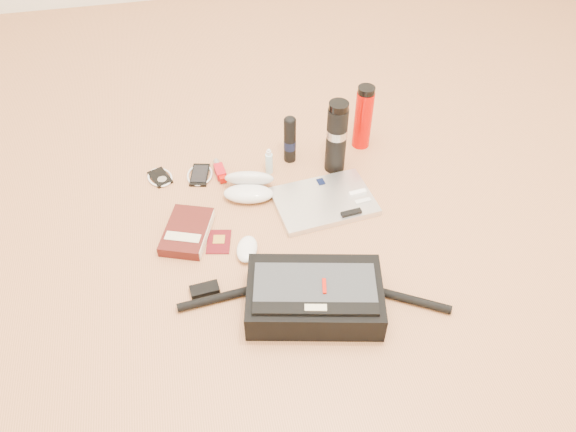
{
  "coord_description": "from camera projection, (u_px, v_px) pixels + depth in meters",
  "views": [
    {
      "loc": [
        -0.24,
        -1.18,
        1.4
      ],
      "look_at": [
        0.04,
        0.11,
        0.06
      ],
      "focal_mm": 35.0,
      "sensor_mm": 36.0,
      "label": 1
    }
  ],
  "objects": [
    {
      "name": "passport",
      "position": [
        219.0,
        242.0,
        1.87
      ],
      "size": [
        0.1,
        0.12,
        0.01
      ],
      "rotation": [
        0.0,
        0.0,
        -0.21
      ],
      "color": "#4F0A10",
      "rests_on": "ground"
    },
    {
      "name": "laptop",
      "position": [
        324.0,
        201.0,
        2.0
      ],
      "size": [
        0.37,
        0.28,
        0.03
      ],
      "rotation": [
        0.0,
        0.0,
        0.11
      ],
      "color": "silver",
      "rests_on": "ground"
    },
    {
      "name": "messenger_bag",
      "position": [
        314.0,
        296.0,
        1.66
      ],
      "size": [
        0.81,
        0.33,
        0.11
      ],
      "rotation": [
        0.0,
        0.0,
        -0.22
      ],
      "color": "black",
      "rests_on": "ground"
    },
    {
      "name": "ground",
      "position": [
        283.0,
        253.0,
        1.84
      ],
      "size": [
        4.0,
        4.0,
        0.0
      ],
      "primitive_type": "plane",
      "color": "#B97A4D",
      "rests_on": "ground"
    },
    {
      "name": "book",
      "position": [
        187.0,
        232.0,
        1.88
      ],
      "size": [
        0.2,
        0.25,
        0.04
      ],
      "rotation": [
        0.0,
        0.0,
        -0.36
      ],
      "color": "#3F110E",
      "rests_on": "ground"
    },
    {
      "name": "mouse",
      "position": [
        247.0,
        249.0,
        1.83
      ],
      "size": [
        0.1,
        0.13,
        0.04
      ],
      "rotation": [
        0.0,
        0.0,
        -0.29
      ],
      "color": "white",
      "rests_on": "ground"
    },
    {
      "name": "thermos_black",
      "position": [
        336.0,
        137.0,
        2.04
      ],
      "size": [
        0.1,
        0.1,
        0.29
      ],
      "rotation": [
        0.0,
        0.0,
        -0.36
      ],
      "color": "black",
      "rests_on": "ground"
    },
    {
      "name": "aerosol_can",
      "position": [
        290.0,
        139.0,
        2.11
      ],
      "size": [
        0.06,
        0.06,
        0.2
      ],
      "rotation": [
        0.0,
        0.0,
        0.31
      ],
      "color": "black",
      "rests_on": "ground"
    },
    {
      "name": "spray_bottle",
      "position": [
        269.0,
        162.0,
        2.1
      ],
      "size": [
        0.03,
        0.03,
        0.11
      ],
      "rotation": [
        0.0,
        0.0,
        -0.24
      ],
      "color": "#B1DEEF",
      "rests_on": "ground"
    },
    {
      "name": "phone",
      "position": [
        200.0,
        175.0,
        2.11
      ],
      "size": [
        0.12,
        0.13,
        0.01
      ],
      "rotation": [
        0.0,
        0.0,
        -0.23
      ],
      "color": "black",
      "rests_on": "ground"
    },
    {
      "name": "inhaler",
      "position": [
        220.0,
        171.0,
        2.11
      ],
      "size": [
        0.04,
        0.12,
        0.03
      ],
      "rotation": [
        0.0,
        0.0,
        0.11
      ],
      "color": "#AA0F1A",
      "rests_on": "ground"
    },
    {
      "name": "thermos_red",
      "position": [
        363.0,
        117.0,
        2.15
      ],
      "size": [
        0.08,
        0.08,
        0.26
      ],
      "rotation": [
        0.0,
        0.0,
        -0.15
      ],
      "color": "#CC0700",
      "rests_on": "ground"
    },
    {
      "name": "sunglasses_case",
      "position": [
        249.0,
        186.0,
        2.02
      ],
      "size": [
        0.21,
        0.19,
        0.1
      ],
      "rotation": [
        0.0,
        0.0,
        -0.23
      ],
      "color": "silver",
      "rests_on": "ground"
    },
    {
      "name": "ipod",
      "position": [
        160.0,
        177.0,
        2.1
      ],
      "size": [
        0.11,
        0.12,
        0.01
      ],
      "rotation": [
        0.0,
        0.0,
        0.39
      ],
      "color": "black",
      "rests_on": "ground"
    }
  ]
}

